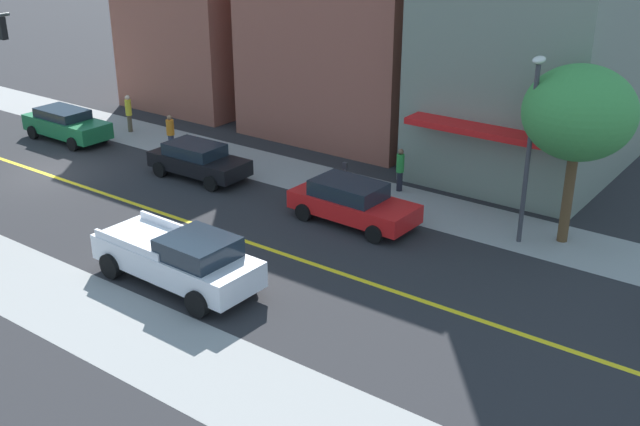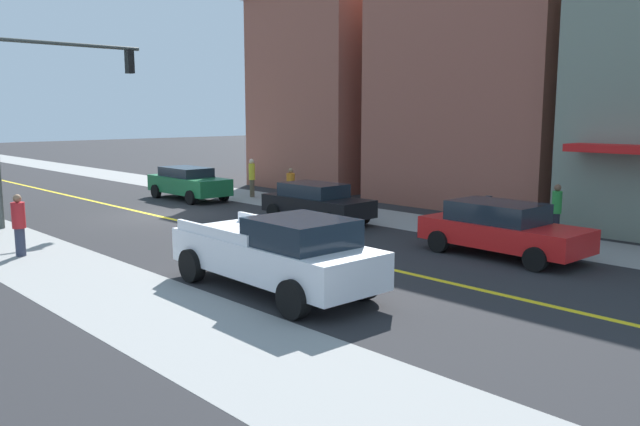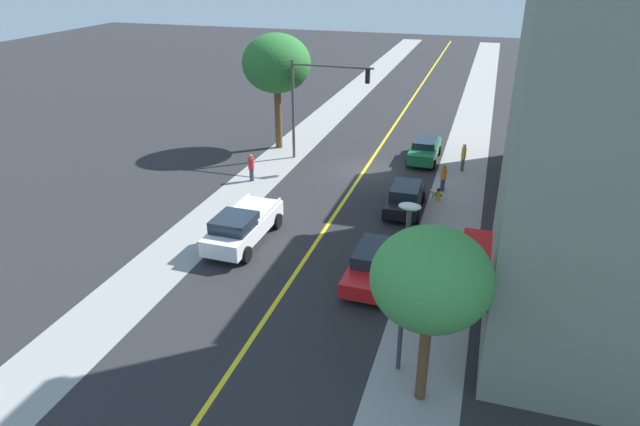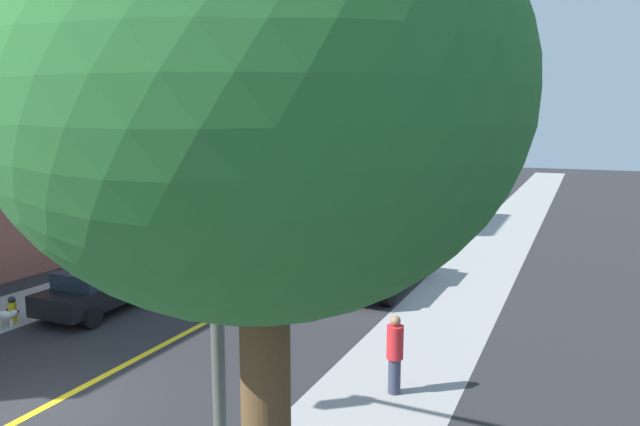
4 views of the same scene
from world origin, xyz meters
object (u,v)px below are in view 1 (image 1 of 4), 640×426
street_lamp (531,131)px  white_pickup_truck (180,258)px  street_tree_right_corner (579,113)px  pedestrian_orange_shirt (170,132)px  green_sedan_left_curb (66,124)px  pedestrian_green_shirt (400,168)px  small_dog (185,150)px  pedestrian_yellow_shirt (129,112)px  fire_hydrant (194,150)px  red_sedan_left_curb (352,202)px  parking_meter (345,174)px  black_sedan_left_curb (198,160)px

street_lamp → white_pickup_truck: bearing=-37.8°
street_tree_right_corner → pedestrian_orange_shirt: street_tree_right_corner is taller
street_tree_right_corner → street_lamp: street_lamp is taller
pedestrian_orange_shirt → green_sedan_left_curb: bearing=172.7°
pedestrian_green_shirt → small_dog: bearing=159.7°
street_lamp → pedestrian_green_shirt: (-1.67, -5.74, -2.98)m
pedestrian_yellow_shirt → small_dog: size_ratio=2.70×
white_pickup_truck → pedestrian_green_shirt: bearing=84.6°
green_sedan_left_curb → pedestrian_orange_shirt: (-1.79, 5.24, 0.09)m
pedestrian_green_shirt → fire_hydrant: bearing=159.0°
green_sedan_left_curb → pedestrian_green_shirt: size_ratio=2.69×
red_sedan_left_curb → small_dog: size_ratio=6.92×
pedestrian_yellow_shirt → parking_meter: bearing=-73.2°
red_sedan_left_curb → white_pickup_truck: 7.13m
white_pickup_truck → pedestrian_green_shirt: (-10.69, 1.25, 0.03)m
red_sedan_left_curb → pedestrian_yellow_shirt: size_ratio=2.56×
street_lamp → red_sedan_left_curb: size_ratio=1.34×
fire_hydrant → white_pickup_truck: bearing=43.2°
green_sedan_left_curb → pedestrian_green_shirt: 16.64m
fire_hydrant → white_pickup_truck: size_ratio=0.14×
street_tree_right_corner → pedestrian_orange_shirt: bearing=-86.3°
pedestrian_green_shirt → parking_meter: bearing=-160.7°
green_sedan_left_curb → pedestrian_green_shirt: bearing=13.2°
pedestrian_yellow_shirt → pedestrian_orange_shirt: bearing=-82.8°
street_tree_right_corner → green_sedan_left_curb: (2.94, -23.14, -3.68)m
street_lamp → pedestrian_yellow_shirt: (-0.68, -20.62, -2.92)m
parking_meter → black_sedan_left_curb: size_ratio=0.32×
street_lamp → pedestrian_green_shirt: bearing=-106.2°
street_tree_right_corner → pedestrian_green_shirt: bearing=-96.2°
black_sedan_left_curb → parking_meter: bearing=15.5°
fire_hydrant → black_sedan_left_curb: size_ratio=0.18×
street_tree_right_corner → black_sedan_left_curb: street_tree_right_corner is taller
parking_meter → black_sedan_left_curb: bearing=-73.2°
parking_meter → white_pickup_truck: (8.89, 0.15, -0.01)m
street_lamp → white_pickup_truck: (9.02, -6.99, -3.01)m
parking_meter → street_lamp: street_lamp is taller
fire_hydrant → parking_meter: 8.07m
fire_hydrant → red_sedan_left_curb: size_ratio=0.16×
red_sedan_left_curb → green_sedan_left_curb: 16.48m
street_tree_right_corner → black_sedan_left_curb: 15.17m
pedestrian_yellow_shirt → small_dog: 5.25m
pedestrian_orange_shirt → street_lamp: bearing=-25.4°
pedestrian_yellow_shirt → pedestrian_green_shirt: bearing=-66.0°
street_tree_right_corner → pedestrian_orange_shirt: size_ratio=3.57×
fire_hydrant → street_lamp: (-0.30, 15.19, 3.54)m
street_tree_right_corner → fire_hydrant: bearing=-85.7°
pedestrian_orange_shirt → pedestrian_green_shirt: size_ratio=0.97×
street_tree_right_corner → pedestrian_yellow_shirt: 22.07m
black_sedan_left_curb → pedestrian_orange_shirt: (-1.75, -3.48, 0.13)m
small_dog → pedestrian_orange_shirt: bearing=-121.2°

